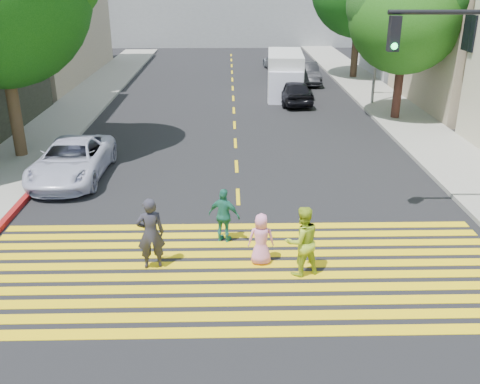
{
  "coord_description": "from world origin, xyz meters",
  "views": [
    {
      "loc": [
        -0.3,
        -10.26,
        6.84
      ],
      "look_at": [
        0.0,
        3.0,
        1.4
      ],
      "focal_mm": 40.0,
      "sensor_mm": 36.0,
      "label": 1
    }
  ],
  "objects_px": {
    "white_sedan": "(72,160)",
    "dark_car_parked": "(306,73)",
    "dark_car_near": "(293,91)",
    "white_van": "(285,76)",
    "pedestrian_man": "(151,233)",
    "pedestrian_extra": "(224,216)",
    "silver_car": "(279,62)",
    "pedestrian_woman": "(302,241)",
    "pedestrian_child": "(261,239)",
    "tree_right_near": "(408,10)"
  },
  "relations": [
    {
      "from": "pedestrian_man",
      "to": "pedestrian_extra",
      "type": "height_order",
      "value": "pedestrian_man"
    },
    {
      "from": "pedestrian_extra",
      "to": "dark_car_near",
      "type": "distance_m",
      "value": 17.14
    },
    {
      "from": "white_sedan",
      "to": "dark_car_parked",
      "type": "relative_size",
      "value": 1.18
    },
    {
      "from": "pedestrian_woman",
      "to": "pedestrian_extra",
      "type": "bearing_deg",
      "value": -62.28
    },
    {
      "from": "tree_right_near",
      "to": "pedestrian_extra",
      "type": "relative_size",
      "value": 5.06
    },
    {
      "from": "pedestrian_man",
      "to": "dark_car_near",
      "type": "bearing_deg",
      "value": -118.71
    },
    {
      "from": "pedestrian_woman",
      "to": "pedestrian_child",
      "type": "distance_m",
      "value": 1.11
    },
    {
      "from": "tree_right_near",
      "to": "white_sedan",
      "type": "relative_size",
      "value": 1.57
    },
    {
      "from": "white_sedan",
      "to": "tree_right_near",
      "type": "bearing_deg",
      "value": 30.38
    },
    {
      "from": "dark_car_near",
      "to": "white_van",
      "type": "distance_m",
      "value": 2.2
    },
    {
      "from": "dark_car_parked",
      "to": "pedestrian_child",
      "type": "bearing_deg",
      "value": -101.82
    },
    {
      "from": "dark_car_near",
      "to": "white_van",
      "type": "bearing_deg",
      "value": -87.96
    },
    {
      "from": "white_van",
      "to": "pedestrian_man",
      "type": "bearing_deg",
      "value": -100.53
    },
    {
      "from": "dark_car_parked",
      "to": "pedestrian_extra",
      "type": "bearing_deg",
      "value": -104.63
    },
    {
      "from": "dark_car_near",
      "to": "silver_car",
      "type": "bearing_deg",
      "value": -96.4
    },
    {
      "from": "dark_car_near",
      "to": "pedestrian_extra",
      "type": "bearing_deg",
      "value": 71.79
    },
    {
      "from": "pedestrian_man",
      "to": "pedestrian_woman",
      "type": "height_order",
      "value": "pedestrian_man"
    },
    {
      "from": "pedestrian_woman",
      "to": "dark_car_parked",
      "type": "relative_size",
      "value": 0.43
    },
    {
      "from": "pedestrian_child",
      "to": "white_sedan",
      "type": "height_order",
      "value": "white_sedan"
    },
    {
      "from": "pedestrian_man",
      "to": "silver_car",
      "type": "bearing_deg",
      "value": -112.7
    },
    {
      "from": "pedestrian_woman",
      "to": "silver_car",
      "type": "relative_size",
      "value": 0.4
    },
    {
      "from": "white_sedan",
      "to": "dark_car_parked",
      "type": "xyz_separation_m",
      "value": [
        10.78,
        17.65,
        0.0
      ]
    },
    {
      "from": "pedestrian_woman",
      "to": "silver_car",
      "type": "distance_m",
      "value": 29.77
    },
    {
      "from": "tree_right_near",
      "to": "pedestrian_woman",
      "type": "bearing_deg",
      "value": -114.49
    },
    {
      "from": "pedestrian_man",
      "to": "pedestrian_extra",
      "type": "xyz_separation_m",
      "value": [
        1.79,
        1.37,
        -0.17
      ]
    },
    {
      "from": "pedestrian_child",
      "to": "dark_car_parked",
      "type": "height_order",
      "value": "dark_car_parked"
    },
    {
      "from": "pedestrian_man",
      "to": "white_van",
      "type": "xyz_separation_m",
      "value": [
        5.32,
        20.21,
        0.26
      ]
    },
    {
      "from": "pedestrian_man",
      "to": "dark_car_parked",
      "type": "height_order",
      "value": "pedestrian_man"
    },
    {
      "from": "tree_right_near",
      "to": "pedestrian_woman",
      "type": "relative_size",
      "value": 4.36
    },
    {
      "from": "pedestrian_extra",
      "to": "white_sedan",
      "type": "bearing_deg",
      "value": -20.72
    },
    {
      "from": "tree_right_near",
      "to": "dark_car_parked",
      "type": "relative_size",
      "value": 1.85
    },
    {
      "from": "pedestrian_extra",
      "to": "white_van",
      "type": "distance_m",
      "value": 19.17
    },
    {
      "from": "pedestrian_woman",
      "to": "pedestrian_extra",
      "type": "distance_m",
      "value": 2.58
    },
    {
      "from": "pedestrian_child",
      "to": "silver_car",
      "type": "distance_m",
      "value": 29.32
    },
    {
      "from": "pedestrian_man",
      "to": "white_sedan",
      "type": "bearing_deg",
      "value": -71.7
    },
    {
      "from": "tree_right_near",
      "to": "pedestrian_man",
      "type": "distance_m",
      "value": 18.18
    },
    {
      "from": "dark_car_near",
      "to": "white_van",
      "type": "relative_size",
      "value": 0.75
    },
    {
      "from": "pedestrian_woman",
      "to": "pedestrian_child",
      "type": "height_order",
      "value": "pedestrian_woman"
    },
    {
      "from": "silver_car",
      "to": "white_sedan",
      "type": "bearing_deg",
      "value": 59.2
    },
    {
      "from": "pedestrian_child",
      "to": "silver_car",
      "type": "relative_size",
      "value": 0.31
    },
    {
      "from": "tree_right_near",
      "to": "silver_car",
      "type": "xyz_separation_m",
      "value": [
        -4.58,
        15.0,
        -4.6
      ]
    },
    {
      "from": "white_sedan",
      "to": "white_van",
      "type": "relative_size",
      "value": 0.91
    },
    {
      "from": "pedestrian_extra",
      "to": "white_sedan",
      "type": "relative_size",
      "value": 0.31
    },
    {
      "from": "tree_right_near",
      "to": "dark_car_parked",
      "type": "xyz_separation_m",
      "value": [
        -3.23,
        9.72,
        -4.55
      ]
    },
    {
      "from": "pedestrian_man",
      "to": "dark_car_parked",
      "type": "distance_m",
      "value": 25.06
    },
    {
      "from": "pedestrian_man",
      "to": "pedestrian_woman",
      "type": "relative_size",
      "value": 1.05
    },
    {
      "from": "tree_right_near",
      "to": "dark_car_parked",
      "type": "bearing_deg",
      "value": 108.38
    },
    {
      "from": "pedestrian_man",
      "to": "silver_car",
      "type": "distance_m",
      "value": 29.87
    },
    {
      "from": "pedestrian_woman",
      "to": "white_sedan",
      "type": "relative_size",
      "value": 0.36
    },
    {
      "from": "pedestrian_child",
      "to": "pedestrian_extra",
      "type": "bearing_deg",
      "value": -52.22
    }
  ]
}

